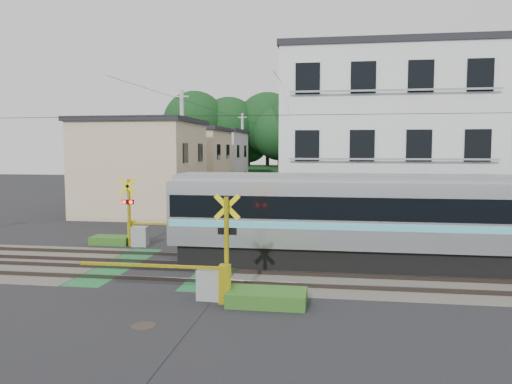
% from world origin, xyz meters
% --- Properties ---
extents(ground, '(120.00, 120.00, 0.00)m').
position_xyz_m(ground, '(0.00, 0.00, 0.00)').
color(ground, black).
extents(track_bed, '(120.00, 120.00, 0.14)m').
position_xyz_m(track_bed, '(0.00, 0.00, 0.04)').
color(track_bed, '#47423A').
rests_on(track_bed, ground).
extents(crossing_signal_near, '(4.74, 0.65, 3.09)m').
position_xyz_m(crossing_signal_near, '(2.59, -3.65, 0.71)').
color(crossing_signal_near, yellow).
rests_on(crossing_signal_near, ground).
extents(crossing_signal_far, '(4.74, 0.65, 3.09)m').
position_xyz_m(crossing_signal_far, '(-2.59, 3.65, 0.71)').
color(crossing_signal_far, yellow).
rests_on(crossing_signal_far, ground).
extents(apartment_block, '(10.20, 8.36, 9.30)m').
position_xyz_m(apartment_block, '(8.50, 9.49, 4.66)').
color(apartment_block, silver).
rests_on(apartment_block, ground).
extents(houses_row, '(22.07, 31.35, 6.80)m').
position_xyz_m(houses_row, '(0.25, 25.92, 3.24)').
color(houses_row, '#C4AF8A').
rests_on(houses_row, ground).
extents(tree_hill, '(40.00, 13.90, 11.91)m').
position_xyz_m(tree_hill, '(-0.11, 47.45, 6.06)').
color(tree_hill, '#113414').
rests_on(tree_hill, ground).
extents(catenary, '(60.00, 5.04, 7.00)m').
position_xyz_m(catenary, '(6.00, 0.03, 3.70)').
color(catenary, '#2D2D33').
rests_on(catenary, ground).
extents(utility_poles, '(7.90, 42.00, 8.00)m').
position_xyz_m(utility_poles, '(-1.05, 23.01, 4.08)').
color(utility_poles, '#A5A5A0').
rests_on(utility_poles, ground).
extents(pedestrian, '(0.62, 0.46, 1.58)m').
position_xyz_m(pedestrian, '(0.90, 26.04, 0.79)').
color(pedestrian, '#25282E').
rests_on(pedestrian, ground).
extents(manhole_cover, '(0.62, 0.62, 0.02)m').
position_xyz_m(manhole_cover, '(1.42, -5.99, 0.01)').
color(manhole_cover, '#2D261E').
rests_on(manhole_cover, ground).
extents(weed_patches, '(10.25, 8.80, 0.40)m').
position_xyz_m(weed_patches, '(1.76, -0.09, 0.18)').
color(weed_patches, '#2D5E1E').
rests_on(weed_patches, ground).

